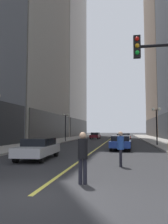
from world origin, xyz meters
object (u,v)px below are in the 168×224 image
Objects in this scene: car_maroon at (95,135)px; street_lamp_left_far at (66,121)px; car_silver at (39,148)px; street_lamp_right_mid at (156,118)px; car_blue at (121,142)px; pedestrian_in_blue_hoodie at (121,146)px; pedestrian_in_black_coat at (83,153)px; car_red at (124,137)px; car_black at (123,139)px.

street_lamp_left_far is at bearing -106.53° from car_maroon.
street_lamp_right_mid is at bearing 54.69° from car_silver.
street_lamp_right_mid is at bearing -30.31° from street_lamp_left_far.
car_blue is at bearing -126.30° from street_lamp_right_mid.
street_lamp_left_far is at bearing 100.17° from car_silver.
car_silver is 31.62m from car_maroon.
car_blue is 1.05× the size of street_lamp_left_far.
pedestrian_in_black_coat reaches higher than pedestrian_in_blue_hoodie.
pedestrian_in_blue_hoodie reaches higher than car_silver.
street_lamp_right_mid is (9.14, 12.91, 2.54)m from car_silver.
pedestrian_in_blue_hoodie is 4.06m from pedestrian_in_black_coat.
pedestrian_in_black_coat is 19.59m from street_lamp_right_mid.
street_lamp_right_mid is (12.80, -7.48, 0.00)m from street_lamp_left_far.
car_silver is at bearing -124.58° from car_blue.
car_silver is 7.07m from pedestrian_in_black_coat.
car_silver is at bearing -89.41° from car_maroon.
street_lamp_left_far reaches higher than car_red.
street_lamp_right_mid is (3.88, -3.22, 2.54)m from car_black.
pedestrian_in_black_coat is at bearing -105.47° from street_lamp_right_mid.
car_maroon is at bearing 96.51° from pedestrian_in_black_coat.
pedestrian_in_black_coat reaches higher than car_silver.
car_blue is 1.06× the size of car_black.
car_black is 2.45× the size of pedestrian_in_blue_hoodie.
car_maroon is (-0.33, 31.61, -0.00)m from car_silver.
car_silver is at bearing -125.31° from street_lamp_right_mid.
pedestrian_in_blue_hoodie is at bearing -90.17° from car_black.
street_lamp_right_mid reaches higher than car_silver.
pedestrian_in_blue_hoodie is at bearing 72.00° from pedestrian_in_black_coat.
car_blue and car_maroon have the same top height.
car_black and car_red have the same top height.
car_red is 1.07× the size of street_lamp_right_mid.
pedestrian_in_black_coat is 0.40× the size of street_lamp_right_mid.
car_silver is 0.96× the size of car_red.
pedestrian_in_blue_hoodie reaches higher than car_red.
car_maroon is at bearing 116.85° from street_lamp_right_mid.
car_red is at bearing 88.78° from car_blue.
pedestrian_in_blue_hoodie is at bearing -89.56° from car_blue.
pedestrian_in_black_coat is (-1.18, -13.30, 0.33)m from car_blue.
car_red is at bearing 87.05° from pedestrian_in_black_coat.
car_red and car_maroon have the same top height.
car_black is 2.44× the size of pedestrian_in_black_coat.
street_lamp_right_mid is (5.19, 18.76, 2.21)m from pedestrian_in_black_coat.
car_blue is 2.60× the size of pedestrian_in_blue_hoodie.
car_silver is at bearing 124.04° from pedestrian_in_black_coat.
car_black is at bearing -25.56° from street_lamp_left_far.
car_maroon is (-5.81, 7.71, -0.01)m from car_red.
pedestrian_in_black_coat is at bearing -93.41° from car_black.
street_lamp_left_far is 14.83m from street_lamp_right_mid.
pedestrian_in_black_coat is at bearing -73.83° from street_lamp_left_far.
pedestrian_in_black_coat is at bearing -83.49° from car_maroon.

